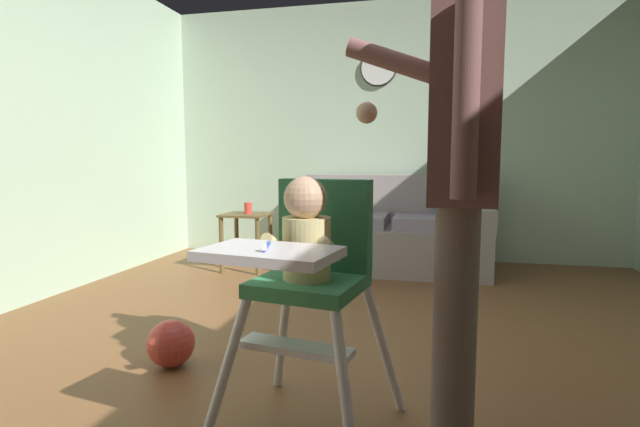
% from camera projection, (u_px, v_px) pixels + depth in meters
% --- Properties ---
extents(ground, '(6.15, 7.04, 0.10)m').
position_uv_depth(ground, '(336.00, 374.00, 2.36)').
color(ground, brown).
extents(wall_far, '(5.35, 0.06, 2.58)m').
position_uv_depth(wall_far, '(389.00, 132.00, 4.88)').
color(wall_far, '#AFC6AB').
rests_on(wall_far, ground).
extents(couch, '(1.74, 0.86, 0.86)m').
position_uv_depth(couch, '(392.00, 232.00, 4.46)').
color(couch, gray).
rests_on(couch, ground).
extents(high_chair, '(0.69, 0.79, 0.95)m').
position_uv_depth(high_chair, '(309.00, 257.00, 1.71)').
color(high_chair, white).
rests_on(high_chair, ground).
extents(adult_standing, '(0.51, 0.49, 1.66)m').
position_uv_depth(adult_standing, '(457.00, 178.00, 1.56)').
color(adult_standing, '#6E5A51').
rests_on(adult_standing, ground).
extents(toy_ball, '(0.23, 0.23, 0.23)m').
position_uv_depth(toy_ball, '(171.00, 343.00, 2.32)').
color(toy_ball, '#D13D33').
rests_on(toy_ball, ground).
extents(side_table, '(0.40, 0.40, 0.52)m').
position_uv_depth(side_table, '(246.00, 229.00, 4.36)').
color(side_table, brown).
rests_on(side_table, ground).
extents(sippy_cup, '(0.07, 0.07, 0.10)m').
position_uv_depth(sippy_cup, '(248.00, 208.00, 4.33)').
color(sippy_cup, '#D13D33').
rests_on(sippy_cup, side_table).
extents(wall_clock, '(0.36, 0.04, 0.36)m').
position_uv_depth(wall_clock, '(378.00, 68.00, 4.79)').
color(wall_clock, white).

